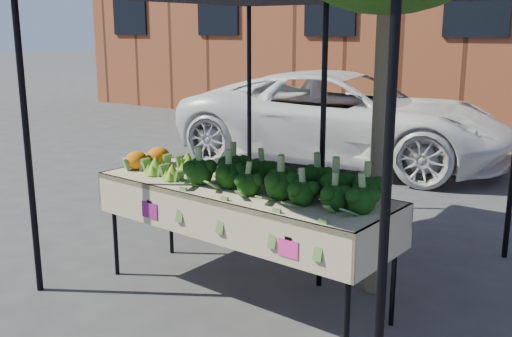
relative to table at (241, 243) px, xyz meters
name	(u,v)px	position (x,y,z in m)	size (l,w,h in m)	color
ground	(235,298)	(-0.03, -0.04, -0.45)	(90.00, 90.00, 0.00)	#37373A
table	(241,243)	(0.00, 0.00, 0.00)	(2.44, 0.94, 0.90)	#C0B28E
canopy	(290,115)	(0.04, 0.63, 0.92)	(3.16, 3.16, 2.74)	black
broccoli_heap	(283,176)	(0.36, 0.03, 0.58)	(1.54, 0.57, 0.26)	black
romanesco_cluster	(178,162)	(-0.67, 0.04, 0.55)	(0.43, 0.57, 0.20)	#8CB634
cauliflower_pair	(148,157)	(-1.04, 0.07, 0.54)	(0.23, 0.43, 0.18)	orange
street_tree	(384,52)	(0.79, 0.70, 1.44)	(1.92, 1.92, 3.77)	#1E4C14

